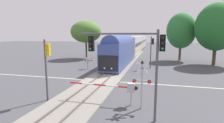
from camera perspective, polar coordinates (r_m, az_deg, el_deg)
The scene contains 13 objects.
ground_plane at distance 21.46m, azimuth -3.30°, elevation -6.26°, with size 220.00×220.00×0.00m, color #47474C.
road_centre_stripe at distance 21.46m, azimuth -3.30°, elevation -6.25°, with size 44.00×0.20×0.01m.
railway_track at distance 21.43m, azimuth -3.30°, elevation -6.01°, with size 4.40×80.00×0.32m.
commuter_train at distance 53.06m, azimuth 7.31°, elevation 5.62°, with size 3.04×64.05×5.16m.
crossing_gate_near at distance 14.04m, azimuth 3.69°, elevation -8.48°, with size 5.75×0.40×1.80m.
crossing_signal_mast at distance 13.21m, azimuth 9.65°, elevation -5.79°, with size 1.36×0.44×3.69m.
crossing_gate_far at distance 28.54m, azimuth -6.93°, elevation 0.30°, with size 5.29×0.40×1.80m.
traffic_signal_near_right at distance 11.07m, azimuth 7.00°, elevation 2.95°, with size 5.43×0.38×5.85m.
traffic_signal_median at distance 15.37m, azimuth -20.37°, elevation 0.37°, with size 0.53×0.38×5.15m.
traffic_signal_far_side at distance 29.38m, azimuth 12.76°, elevation 4.56°, with size 0.53×0.38×5.24m.
oak_far_right at distance 40.24m, azimuth 21.48°, elevation 9.23°, with size 5.97×5.97×10.05m.
maple_right_background at distance 37.05m, azimuth 30.79°, elevation 9.58°, with size 7.31×7.31×11.15m.
oak_behind_train at distance 41.59m, azimuth -8.45°, elevation 9.50°, with size 6.96×6.96×8.69m.
Camera 1 is at (6.20, -19.78, 5.54)m, focal length 28.23 mm.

